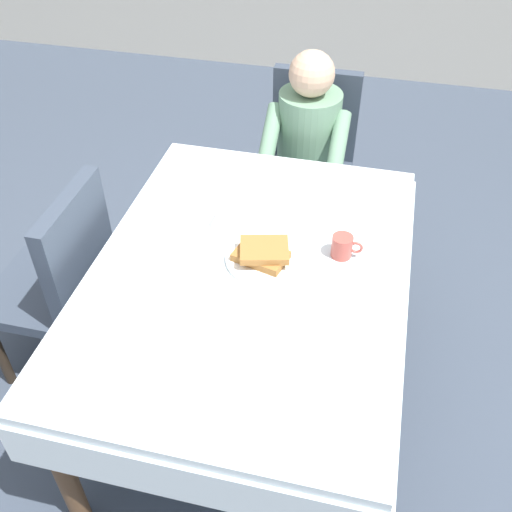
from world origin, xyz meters
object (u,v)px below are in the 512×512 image
Objects in this scene: dining_table_main at (249,287)px; chair_diner at (310,151)px; knife_right_of_plate at (316,272)px; diner_person at (307,143)px; fork_left_of_plate at (212,255)px; cup_coffee at (343,246)px; syrup_pitcher at (218,218)px; breakfast_stack at (262,253)px; spoon_near_edge at (231,318)px; chair_left_side at (63,277)px; plate_breakfast at (265,259)px.

chair_diner reaches higher than dining_table_main.
dining_table_main is at bearing 96.11° from knife_right_of_plate.
diner_person is 6.22× the size of fork_left_of_plate.
cup_coffee reaches higher than syrup_pitcher.
syrup_pitcher reaches higher than dining_table_main.
fork_left_of_plate and knife_right_of_plate have the same top height.
knife_right_of_plate is (0.41, -0.17, -0.04)m from syrup_pitcher.
spoon_near_edge is (-0.04, -0.29, -0.04)m from breakfast_stack.
diner_person is 1.30m from chair_left_side.
diner_person is at bearing 90.31° from plate_breakfast.
breakfast_stack is 2.68× the size of syrup_pitcher.
diner_person is 1.00m from knife_right_of_plate.
spoon_near_edge is at bearing -107.47° from chair_left_side.
dining_table_main is at bearing -129.13° from plate_breakfast.
breakfast_stack is 1.43× the size of spoon_near_edge.
plate_breakfast is 0.27m from syrup_pitcher.
chair_left_side is 1.12m from cup_coffee.
cup_coffee reaches higher than knife_right_of_plate.
diner_person is 0.92m from cup_coffee.
diner_person is at bearing 107.37° from cup_coffee.
knife_right_of_plate is 1.33× the size of spoon_near_edge.
breakfast_stack is at bearing -37.73° from syrup_pitcher.
diner_person reaches higher than fork_left_of_plate.
plate_breakfast is 0.19m from knife_right_of_plate.
diner_person reaches higher than plate_breakfast.
plate_breakfast is at bearing 90.27° from chair_diner.
syrup_pitcher is at bearing 101.09° from spoon_near_edge.
chair_left_side is at bearing 51.38° from diner_person.
diner_person is at bearing -38.62° from chair_left_side.
breakfast_stack reaches higher than spoon_near_edge.
diner_person is at bearing -15.46° from fork_left_of_plate.
chair_diner is 1.00× the size of chair_left_side.
plate_breakfast is 3.50× the size of syrup_pitcher.
syrup_pitcher is (-0.21, -0.96, 0.25)m from chair_diner.
diner_person is 1.26m from spoon_near_edge.
cup_coffee is 0.75× the size of spoon_near_edge.
cup_coffee is 0.49m from syrup_pitcher.
chair_diner reaches higher than fork_left_of_plate.
plate_breakfast is 2.48× the size of cup_coffee.
dining_table_main is 0.37m from cup_coffee.
diner_person reaches higher than spoon_near_edge.
chair_diner is 4.34× the size of breakfast_stack.
diner_person is at bearing 78.22° from spoon_near_edge.
cup_coffee is at bearing 41.60° from spoon_near_edge.
fork_left_of_plate is 1.20× the size of spoon_near_edge.
dining_table_main is 0.25m from knife_right_of_plate.
plate_breakfast is 1.31× the size of breakfast_stack.
syrup_pitcher is at bearing 144.73° from plate_breakfast.
knife_right_of_plate is at bearing -23.09° from syrup_pitcher.
diner_person reaches higher than breakfast_stack.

